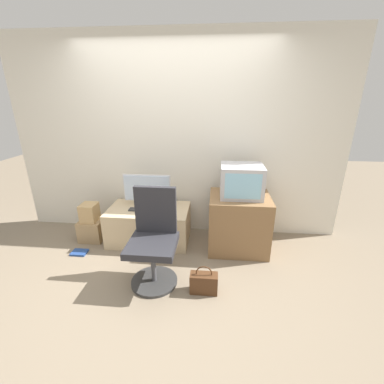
% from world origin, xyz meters
% --- Properties ---
extents(ground_plane, '(12.00, 12.00, 0.00)m').
position_xyz_m(ground_plane, '(0.00, 0.00, 0.00)').
color(ground_plane, '#7F705B').
extents(wall_back, '(4.40, 0.05, 2.60)m').
position_xyz_m(wall_back, '(0.00, 1.32, 1.30)').
color(wall_back, silver).
rests_on(wall_back, ground_plane).
extents(desk, '(1.05, 0.61, 0.46)m').
position_xyz_m(desk, '(-0.32, 0.94, 0.23)').
color(desk, '#CCB289').
rests_on(desk, ground_plane).
extents(side_stand, '(0.73, 0.61, 0.70)m').
position_xyz_m(side_stand, '(0.84, 0.87, 0.35)').
color(side_stand, olive).
rests_on(side_stand, ground_plane).
extents(main_monitor, '(0.62, 0.20, 0.44)m').
position_xyz_m(main_monitor, '(-0.35, 1.01, 0.68)').
color(main_monitor, silver).
rests_on(main_monitor, desk).
extents(keyboard, '(0.37, 0.10, 0.01)m').
position_xyz_m(keyboard, '(-0.38, 0.88, 0.47)').
color(keyboard, '#2D2D2D').
rests_on(keyboard, desk).
extents(mouse, '(0.06, 0.03, 0.03)m').
position_xyz_m(mouse, '(-0.11, 0.90, 0.48)').
color(mouse, '#4C4C51').
rests_on(mouse, desk).
extents(crt_tv, '(0.49, 0.42, 0.38)m').
position_xyz_m(crt_tv, '(0.84, 0.88, 0.89)').
color(crt_tv, '#B7B7BC').
rests_on(crt_tv, side_stand).
extents(office_chair, '(0.48, 0.48, 0.99)m').
position_xyz_m(office_chair, '(-0.07, 0.16, 0.45)').
color(office_chair, '#333333').
rests_on(office_chair, ground_plane).
extents(cardboard_box_lower, '(0.30, 0.27, 0.28)m').
position_xyz_m(cardboard_box_lower, '(-1.10, 0.87, 0.14)').
color(cardboard_box_lower, '#A3845B').
rests_on(cardboard_box_lower, ground_plane).
extents(cardboard_box_upper, '(0.20, 0.21, 0.24)m').
position_xyz_m(cardboard_box_upper, '(-1.10, 0.87, 0.40)').
color(cardboard_box_upper, tan).
rests_on(cardboard_box_upper, cardboard_box_lower).
extents(handbag, '(0.27, 0.12, 0.30)m').
position_xyz_m(handbag, '(0.45, 0.01, 0.11)').
color(handbag, '#4C2D19').
rests_on(handbag, ground_plane).
extents(book, '(0.19, 0.14, 0.02)m').
position_xyz_m(book, '(-1.12, 0.53, 0.01)').
color(book, navy).
rests_on(book, ground_plane).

